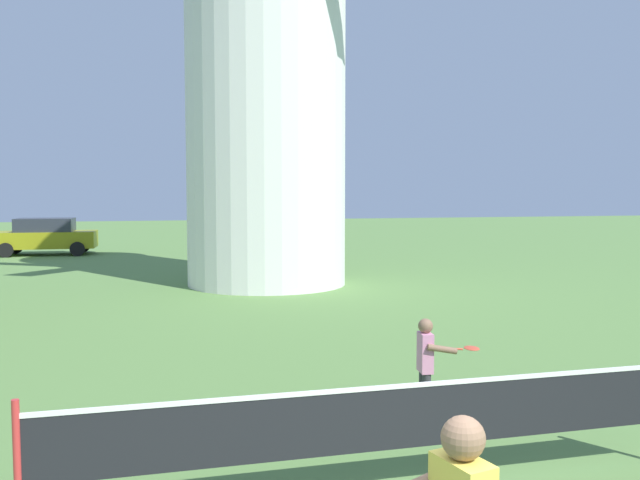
{
  "coord_description": "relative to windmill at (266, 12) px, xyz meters",
  "views": [
    {
      "loc": [
        -1.65,
        -2.95,
        2.7
      ],
      "look_at": [
        0.25,
        4.46,
        2.14
      ],
      "focal_mm": 37.2,
      "sensor_mm": 36.0,
      "label": 1
    }
  ],
  "objects": [
    {
      "name": "windmill",
      "position": [
        0.0,
        0.0,
        0.0
      ],
      "size": [
        7.29,
        5.3,
        15.28
      ],
      "color": "white",
      "rests_on": "ground_plane"
    },
    {
      "name": "tennis_net",
      "position": [
        -1.38,
        -13.57,
        -7.09
      ],
      "size": [
        5.93,
        0.06,
        1.1
      ],
      "color": "red",
      "rests_on": "ground_plane"
    },
    {
      "name": "player_far",
      "position": [
        -0.09,
        -11.73,
        -7.1
      ],
      "size": [
        0.69,
        0.55,
        1.18
      ],
      "color": "#333338",
      "rests_on": "ground_plane"
    },
    {
      "name": "parked_car_mustard",
      "position": [
        -7.61,
        11.1,
        -6.97
      ],
      "size": [
        4.15,
        2.0,
        1.56
      ],
      "color": "#999919",
      "rests_on": "ground_plane"
    }
  ]
}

